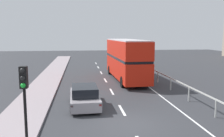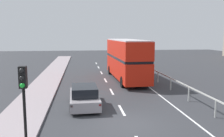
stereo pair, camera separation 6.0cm
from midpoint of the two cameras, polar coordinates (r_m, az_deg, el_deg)
The scene contains 7 objects.
ground_plane at distance 13.45m, azimuth 3.94°, elevation -12.85°, with size 75.19×120.00×0.10m, color #303135.
near_sidewalk_kerb at distance 13.60m, azimuth -21.91°, elevation -12.66°, with size 2.65×80.00×0.14m, color gray.
lane_paint_markings at distance 21.80m, azimuth 5.47°, elevation -4.58°, with size 3.72×46.00×0.01m.
bridge_side_railing at distance 22.96m, azimuth 11.98°, elevation -1.85°, with size 0.10×42.00×1.09m.
double_decker_bus_red at distance 25.41m, azimuth 3.26°, elevation 2.38°, with size 2.87×10.53×4.20m.
hatchback_car_near at distance 16.27m, azimuth -6.55°, elevation -6.51°, with size 1.99×4.37×1.41m.
traffic_signal_pole at distance 10.52m, azimuth -20.05°, elevation -4.01°, with size 0.30×0.42×3.32m.
Camera 1 is at (-2.55, -12.31, 4.73)m, focal length 39.11 mm.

